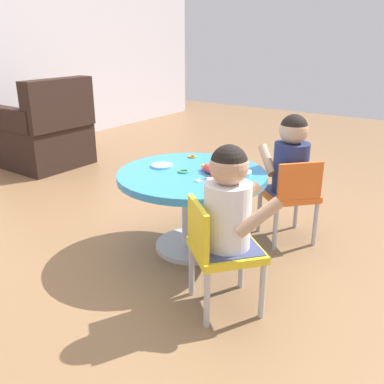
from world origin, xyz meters
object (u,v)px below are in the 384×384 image
(child_chair_left, at_px, (219,249))
(armchair_dark, at_px, (46,135))
(seated_child_right, at_px, (291,157))
(rolling_pin, at_px, (214,171))
(seated_child_left, at_px, (229,202))
(craft_table, at_px, (192,192))
(child_chair_right, at_px, (291,195))
(craft_scissors, at_px, (209,178))

(child_chair_left, relative_size, armchair_dark, 0.63)
(seated_child_right, relative_size, armchair_dark, 0.60)
(rolling_pin, bearing_deg, seated_child_right, -32.90)
(rolling_pin, bearing_deg, seated_child_left, -140.64)
(seated_child_left, relative_size, seated_child_right, 1.00)
(craft_table, relative_size, seated_child_left, 1.68)
(seated_child_left, height_order, child_chair_right, seated_child_left)
(craft_table, distance_m, child_chair_right, 0.61)
(child_chair_right, bearing_deg, child_chair_left, -179.42)
(child_chair_left, xyz_separation_m, seated_child_left, (0.03, -0.03, 0.23))
(craft_table, relative_size, seated_child_right, 1.68)
(seated_child_left, xyz_separation_m, armchair_dark, (1.00, 2.62, -0.22))
(child_chair_right, relative_size, armchair_dark, 0.63)
(child_chair_left, bearing_deg, armchair_dark, 68.29)
(craft_scissors, bearing_deg, child_chair_right, -31.45)
(craft_scissors, bearing_deg, armchair_dark, 73.99)
(child_chair_right, distance_m, craft_scissors, 0.58)
(armchair_dark, bearing_deg, child_chair_left, -111.71)
(seated_child_right, bearing_deg, craft_table, 138.27)
(craft_table, height_order, seated_child_left, seated_child_left)
(child_chair_left, relative_size, seated_child_right, 1.05)
(armchair_dark, height_order, rolling_pin, armchair_dark)
(craft_table, distance_m, armchair_dark, 2.23)
(child_chair_left, xyz_separation_m, craft_scissors, (0.37, 0.30, 0.18))
(seated_child_left, xyz_separation_m, craft_scissors, (0.34, 0.32, -0.05))
(craft_table, height_order, craft_scissors, craft_scissors)
(seated_child_right, height_order, craft_scissors, seated_child_right)
(rolling_pin, relative_size, craft_scissors, 1.55)
(seated_child_left, height_order, seated_child_right, same)
(seated_child_right, bearing_deg, seated_child_left, -175.67)
(craft_table, height_order, armchair_dark, armchair_dark)
(child_chair_left, height_order, craft_scissors, child_chair_left)
(seated_child_left, bearing_deg, child_chair_left, 139.90)
(child_chair_left, distance_m, armchair_dark, 2.79)
(child_chair_left, bearing_deg, rolling_pin, 35.24)
(seated_child_left, xyz_separation_m, rolling_pin, (0.42, 0.34, -0.03))
(seated_child_left, distance_m, child_chair_right, 0.85)
(craft_table, relative_size, armchair_dark, 1.01)
(armchair_dark, xyz_separation_m, rolling_pin, (-0.59, -2.28, 0.20))
(child_chair_left, bearing_deg, child_chair_right, 0.58)
(craft_table, xyz_separation_m, child_chair_left, (-0.42, -0.44, -0.06))
(child_chair_right, height_order, rolling_pin, child_chair_right)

